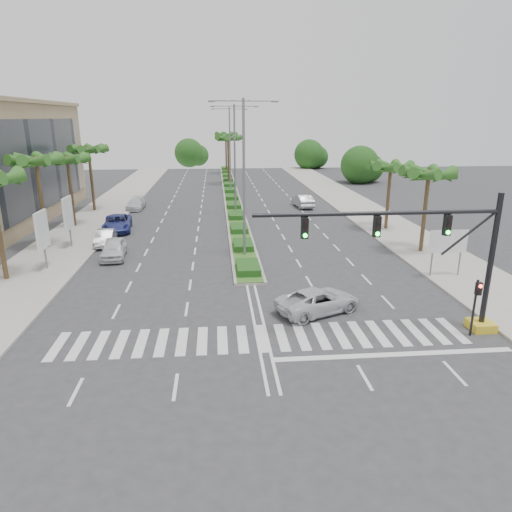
{
  "coord_description": "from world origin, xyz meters",
  "views": [
    {
      "loc": [
        -2.13,
        -20.63,
        10.65
      ],
      "look_at": [
        0.07,
        4.38,
        3.0
      ],
      "focal_mm": 32.0,
      "sensor_mm": 36.0,
      "label": 1
    }
  ],
  "objects_px": {
    "car_parked_a": "(114,249)",
    "car_parked_d": "(136,204)",
    "car_parked_c": "(117,223)",
    "car_parked_b": "(105,238)",
    "car_crossing": "(318,301)",
    "car_right": "(303,201)"
  },
  "relations": [
    {
      "from": "car_parked_c",
      "to": "car_parked_d",
      "type": "xyz_separation_m",
      "value": [
        0.0,
        11.05,
        -0.11
      ]
    },
    {
      "from": "car_parked_d",
      "to": "car_crossing",
      "type": "relative_size",
      "value": 0.91
    },
    {
      "from": "car_parked_c",
      "to": "car_crossing",
      "type": "distance_m",
      "value": 25.86
    },
    {
      "from": "car_parked_a",
      "to": "car_right",
      "type": "distance_m",
      "value": 27.21
    },
    {
      "from": "car_parked_a",
      "to": "car_parked_b",
      "type": "relative_size",
      "value": 1.12
    },
    {
      "from": "car_parked_d",
      "to": "car_crossing",
      "type": "height_order",
      "value": "car_crossing"
    },
    {
      "from": "car_parked_c",
      "to": "car_parked_a",
      "type": "bearing_deg",
      "value": -87.48
    },
    {
      "from": "car_parked_b",
      "to": "car_crossing",
      "type": "relative_size",
      "value": 0.81
    },
    {
      "from": "car_parked_b",
      "to": "car_parked_d",
      "type": "bearing_deg",
      "value": 87.18
    },
    {
      "from": "car_parked_c",
      "to": "car_right",
      "type": "relative_size",
      "value": 1.15
    },
    {
      "from": "car_parked_d",
      "to": "car_parked_c",
      "type": "bearing_deg",
      "value": -88.31
    },
    {
      "from": "car_parked_a",
      "to": "car_parked_d",
      "type": "distance_m",
      "value": 20.24
    },
    {
      "from": "car_parked_c",
      "to": "car_crossing",
      "type": "xyz_separation_m",
      "value": [
        15.29,
        -20.86,
        -0.08
      ]
    },
    {
      "from": "car_crossing",
      "to": "car_right",
      "type": "bearing_deg",
      "value": -33.12
    },
    {
      "from": "car_crossing",
      "to": "car_parked_d",
      "type": "bearing_deg",
      "value": 1.54
    },
    {
      "from": "car_crossing",
      "to": "car_parked_c",
      "type": "bearing_deg",
      "value": 12.18
    },
    {
      "from": "car_crossing",
      "to": "car_parked_a",
      "type": "bearing_deg",
      "value": 25.51
    },
    {
      "from": "car_crossing",
      "to": "car_right",
      "type": "height_order",
      "value": "car_right"
    },
    {
      "from": "car_parked_b",
      "to": "car_crossing",
      "type": "height_order",
      "value": "car_crossing"
    },
    {
      "from": "car_parked_c",
      "to": "car_right",
      "type": "xyz_separation_m",
      "value": [
        20.3,
        10.56,
        0.02
      ]
    },
    {
      "from": "car_parked_b",
      "to": "car_right",
      "type": "xyz_separation_m",
      "value": [
        20.3,
        15.8,
        0.13
      ]
    },
    {
      "from": "car_parked_c",
      "to": "car_right",
      "type": "height_order",
      "value": "car_right"
    }
  ]
}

